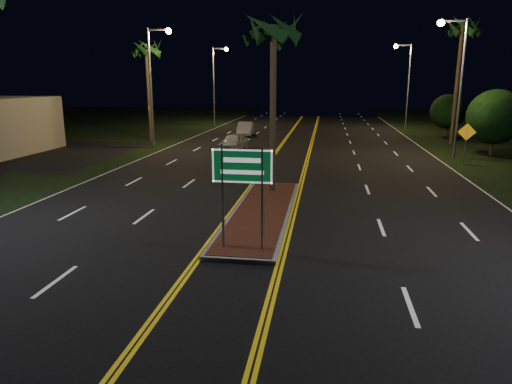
% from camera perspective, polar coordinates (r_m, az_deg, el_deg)
% --- Properties ---
extents(ground, '(120.00, 120.00, 0.00)m').
position_cam_1_polar(ground, '(11.65, -4.20, -12.47)').
color(ground, black).
rests_on(ground, ground).
extents(median_island, '(2.25, 10.25, 0.17)m').
position_cam_1_polar(median_island, '(18.07, 0.73, -2.54)').
color(median_island, gray).
rests_on(median_island, ground).
extents(highway_sign, '(1.80, 0.08, 3.20)m').
position_cam_1_polar(highway_sign, '(13.48, -1.74, 2.01)').
color(highway_sign, gray).
rests_on(highway_sign, ground).
extents(streetlight_left_mid, '(1.91, 0.44, 9.00)m').
position_cam_1_polar(streetlight_left_mid, '(36.58, -12.51, 14.18)').
color(streetlight_left_mid, gray).
rests_on(streetlight_left_mid, ground).
extents(streetlight_left_far, '(1.91, 0.44, 9.00)m').
position_cam_1_polar(streetlight_left_far, '(55.73, -4.94, 14.15)').
color(streetlight_left_far, gray).
rests_on(streetlight_left_far, ground).
extents(streetlight_right_mid, '(1.91, 0.44, 9.00)m').
position_cam_1_polar(streetlight_right_mid, '(33.22, 23.71, 13.46)').
color(streetlight_right_mid, gray).
rests_on(streetlight_right_mid, ground).
extents(streetlight_right_far, '(1.91, 0.44, 9.00)m').
position_cam_1_polar(streetlight_right_far, '(52.83, 18.18, 13.57)').
color(streetlight_right_far, gray).
rests_on(streetlight_right_far, ground).
extents(palm_median, '(2.40, 2.40, 8.30)m').
position_cam_1_polar(palm_median, '(20.93, 2.21, 19.55)').
color(palm_median, '#382819').
rests_on(palm_median, ground).
extents(palm_left_far, '(2.40, 2.40, 8.80)m').
position_cam_1_polar(palm_left_far, '(41.18, -13.56, 16.94)').
color(palm_left_far, '#382819').
rests_on(palm_left_far, ground).
extents(palm_right_far, '(2.40, 2.40, 10.30)m').
position_cam_1_polar(palm_right_far, '(41.70, 24.38, 18.04)').
color(palm_right_far, '#382819').
rests_on(palm_right_far, ground).
extents(shrub_mid, '(3.78, 3.78, 4.62)m').
position_cam_1_polar(shrub_mid, '(36.18, 27.71, 8.32)').
color(shrub_mid, '#382819').
rests_on(shrub_mid, ground).
extents(shrub_far, '(3.24, 3.24, 3.96)m').
position_cam_1_polar(shrub_far, '(47.65, 22.85, 9.25)').
color(shrub_far, '#382819').
rests_on(shrub_far, ground).
extents(car_near, '(2.45, 4.69, 1.50)m').
position_cam_1_polar(car_near, '(34.77, -2.84, 6.41)').
color(car_near, '#B8B8BF').
rests_on(car_near, ground).
extents(car_far, '(2.37, 4.71, 1.52)m').
position_cam_1_polar(car_far, '(44.76, -1.36, 8.05)').
color(car_far, silver).
rests_on(car_far, ground).
extents(warning_sign, '(1.01, 0.43, 2.58)m').
position_cam_1_polar(warning_sign, '(31.76, 24.79, 6.20)').
color(warning_sign, gray).
rests_on(warning_sign, ground).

